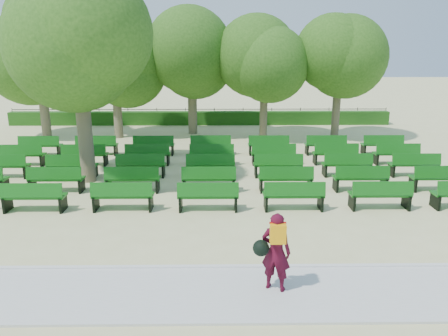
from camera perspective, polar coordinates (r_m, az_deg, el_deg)
name	(u,v)px	position (r m, az deg, el deg)	size (l,w,h in m)	color
ground	(185,189)	(16.78, -5.07, -2.71)	(120.00, 120.00, 0.00)	#CDC888
paving	(161,294)	(10.06, -8.23, -16.01)	(30.00, 2.20, 0.06)	beige
curb	(167,268)	(11.04, -7.47, -12.78)	(30.00, 0.12, 0.10)	silver
hedge	(200,118)	(30.29, -3.17, 6.53)	(26.00, 0.70, 0.90)	#1F5114
fence	(200,124)	(30.76, -3.13, 5.82)	(26.00, 0.10, 1.02)	black
tree_line	(197,136)	(26.44, -3.50, 4.17)	(21.80, 6.80, 7.04)	#315E19
bench_array	(210,174)	(18.24, -1.78, -0.79)	(2.04, 0.75, 1.27)	#0F5A11
tree_among	(78,49)	(17.73, -18.58, 14.52)	(5.63, 5.63, 7.71)	brown
person	(275,251)	(9.71, 6.66, -10.69)	(0.90, 0.65, 1.80)	#41091A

